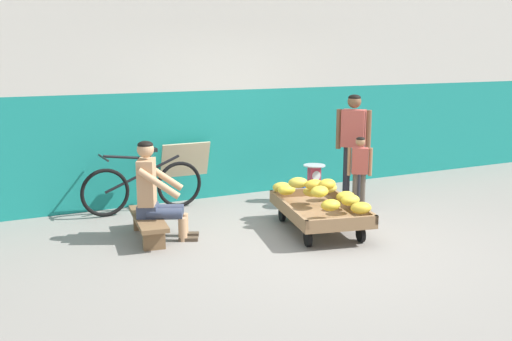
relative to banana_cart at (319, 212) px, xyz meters
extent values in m
plane|color=gray|center=(-0.30, -0.46, -0.24)|extent=(80.00, 80.00, 0.00)
cube|color=#19847A|center=(-0.30, 2.25, 0.54)|extent=(16.00, 0.30, 1.57)
cube|color=beige|center=(-0.30, 2.25, 2.21)|extent=(16.00, 0.30, 1.76)
cube|color=#8E6B47|center=(0.00, 0.00, -0.01)|extent=(1.13, 1.59, 0.05)
cube|color=#8E6B47|center=(-0.39, 0.08, 0.07)|extent=(0.34, 1.42, 0.10)
cube|color=#8E6B47|center=(0.39, -0.08, 0.07)|extent=(0.34, 1.42, 0.10)
cube|color=#8E6B47|center=(0.15, 0.68, 0.07)|extent=(0.83, 0.22, 0.10)
cube|color=#8E6B47|center=(-0.15, -0.68, 0.07)|extent=(0.83, 0.22, 0.10)
cylinder|color=black|center=(-0.20, 0.56, -0.15)|extent=(0.09, 0.19, 0.18)
cylinder|color=black|center=(0.41, 0.43, -0.15)|extent=(0.09, 0.19, 0.18)
cylinder|color=black|center=(-0.41, -0.43, -0.15)|extent=(0.09, 0.19, 0.18)
cylinder|color=black|center=(0.20, -0.56, -0.15)|extent=(0.09, 0.19, 0.18)
ellipsoid|color=yellow|center=(0.23, -0.30, 0.18)|extent=(0.25, 0.20, 0.13)
ellipsoid|color=yellow|center=(0.34, 0.34, 0.18)|extent=(0.26, 0.21, 0.13)
ellipsoid|color=gold|center=(-0.17, 0.63, 0.18)|extent=(0.29, 0.25, 0.13)
ellipsoid|color=yellow|center=(-0.18, 0.48, 0.18)|extent=(0.27, 0.22, 0.13)
ellipsoid|color=gold|center=(-0.10, -0.39, 0.18)|extent=(0.26, 0.20, 0.13)
ellipsoid|color=gold|center=(0.13, -0.64, 0.18)|extent=(0.26, 0.21, 0.13)
ellipsoid|color=yellow|center=(0.06, 0.26, 0.18)|extent=(0.26, 0.21, 0.13)
ellipsoid|color=gold|center=(0.27, -0.14, 0.18)|extent=(0.24, 0.19, 0.13)
ellipsoid|color=gold|center=(-0.16, -0.25, 0.32)|extent=(0.29, 0.26, 0.13)
ellipsoid|color=gold|center=(-0.16, 0.24, 0.32)|extent=(0.28, 0.23, 0.13)
ellipsoid|color=gold|center=(0.00, 0.12, 0.30)|extent=(0.26, 0.21, 0.13)
ellipsoid|color=gold|center=(0.11, 0.02, 0.32)|extent=(0.29, 0.25, 0.13)
cube|color=brown|center=(-1.92, 0.61, 0.00)|extent=(0.44, 1.13, 0.05)
cube|color=brown|center=(-1.87, 0.99, -0.13)|extent=(0.25, 0.11, 0.22)
cube|color=brown|center=(-1.97, 0.23, -0.13)|extent=(0.25, 0.11, 0.22)
cylinder|color=tan|center=(-1.52, 0.53, -0.11)|extent=(0.10, 0.10, 0.27)
cube|color=#4C3D2D|center=(-1.46, 0.51, -0.22)|extent=(0.24, 0.17, 0.04)
cylinder|color=#38425B|center=(-1.70, 0.61, 0.08)|extent=(0.42, 0.28, 0.13)
cylinder|color=tan|center=(-1.59, 0.37, -0.11)|extent=(0.10, 0.10, 0.27)
cube|color=#4C3D2D|center=(-1.54, 0.34, -0.22)|extent=(0.24, 0.17, 0.04)
cylinder|color=#38425B|center=(-1.78, 0.45, 0.08)|extent=(0.42, 0.28, 0.13)
cube|color=#38425B|center=(-1.92, 0.61, 0.10)|extent=(0.31, 0.34, 0.14)
cube|color=tan|center=(-1.92, 0.61, 0.43)|extent=(0.29, 0.37, 0.52)
cylinder|color=tan|center=(-1.70, 0.73, 0.46)|extent=(0.46, 0.26, 0.36)
cylinder|color=tan|center=(-1.86, 0.36, 0.46)|extent=(0.46, 0.26, 0.36)
sphere|color=tan|center=(-1.92, 0.61, 0.80)|extent=(0.19, 0.19, 0.19)
ellipsoid|color=black|center=(-1.92, 0.61, 0.86)|extent=(0.17, 0.17, 0.09)
cube|color=#234CA8|center=(0.53, 0.98, -0.09)|extent=(0.36, 0.28, 0.30)
cylinder|color=#28282D|center=(0.53, 0.98, 0.07)|extent=(0.20, 0.20, 0.03)
cube|color=#C6384C|center=(0.53, 0.98, 0.21)|extent=(0.16, 0.10, 0.24)
cylinder|color=white|center=(0.53, 0.92, 0.21)|extent=(0.13, 0.01, 0.13)
cylinder|color=#B2B5BA|center=(0.53, 0.98, 0.34)|extent=(0.30, 0.30, 0.01)
torus|color=black|center=(-2.16, 1.75, 0.08)|extent=(0.64, 0.07, 0.64)
torus|color=black|center=(-1.14, 1.79, 0.08)|extent=(0.64, 0.07, 0.64)
cylinder|color=black|center=(-1.65, 1.77, 0.28)|extent=(1.03, 0.07, 0.43)
cylinder|color=black|center=(-1.55, 1.77, 0.32)|extent=(0.04, 0.04, 0.48)
cylinder|color=black|center=(-1.86, 1.76, 0.52)|extent=(0.62, 0.06, 0.12)
cube|color=black|center=(-1.55, 1.77, 0.59)|extent=(0.20, 0.11, 0.05)
cylinder|color=black|center=(-2.16, 1.75, 0.54)|extent=(0.04, 0.48, 0.03)
cube|color=#C6B289|center=(-0.96, 2.09, 0.19)|extent=(0.70, 0.31, 0.86)
cylinder|color=#232328|center=(1.21, 0.92, 0.16)|extent=(0.10, 0.10, 0.80)
cylinder|color=#232328|center=(1.10, 1.03, 0.16)|extent=(0.10, 0.10, 0.80)
cube|color=#B24C42|center=(1.15, 0.98, 0.82)|extent=(0.37, 0.37, 0.52)
cylinder|color=brown|center=(1.30, 0.82, 0.80)|extent=(0.07, 0.07, 0.56)
cylinder|color=brown|center=(1.01, 1.13, 0.80)|extent=(0.07, 0.07, 0.56)
sphere|color=brown|center=(1.15, 0.98, 1.19)|extent=(0.19, 0.19, 0.19)
ellipsoid|color=black|center=(1.15, 0.98, 1.25)|extent=(0.17, 0.17, 0.09)
cylinder|color=brown|center=(0.96, 0.45, 0.02)|extent=(0.07, 0.07, 0.53)
cylinder|color=brown|center=(0.87, 0.50, 0.02)|extent=(0.07, 0.07, 0.53)
cube|color=#B24C42|center=(0.92, 0.48, 0.46)|extent=(0.25, 0.22, 0.34)
cylinder|color=#9E704C|center=(1.03, 0.40, 0.45)|extent=(0.05, 0.05, 0.37)
cylinder|color=#9E704C|center=(0.80, 0.55, 0.45)|extent=(0.05, 0.05, 0.37)
sphere|color=#9E704C|center=(0.92, 0.48, 0.72)|extent=(0.13, 0.13, 0.13)
ellipsoid|color=black|center=(0.92, 0.48, 0.75)|extent=(0.12, 0.12, 0.06)
cube|color=silver|center=(0.66, 0.59, -0.12)|extent=(0.18, 0.12, 0.24)
camera|label=1|loc=(-3.67, -5.74, 1.90)|focal=41.24mm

